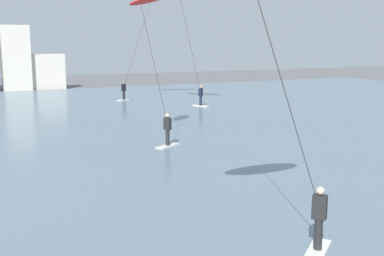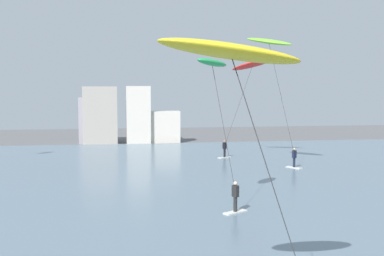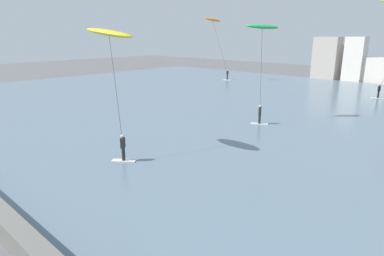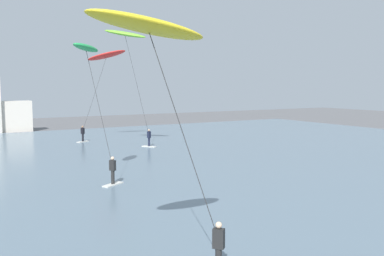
{
  "view_description": "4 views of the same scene",
  "coord_description": "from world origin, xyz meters",
  "views": [
    {
      "loc": [
        -8.87,
        2.08,
        5.15
      ],
      "look_at": [
        -1.66,
        17.11,
        2.18
      ],
      "focal_mm": 44.89,
      "sensor_mm": 36.0,
      "label": 1
    },
    {
      "loc": [
        -5.96,
        0.24,
        6.48
      ],
      "look_at": [
        -3.25,
        17.13,
        5.09
      ],
      "focal_mm": 43.58,
      "sensor_mm": 36.0,
      "label": 2
    },
    {
      "loc": [
        14.17,
        0.03,
        7.35
      ],
      "look_at": [
        1.52,
        13.62,
        2.09
      ],
      "focal_mm": 31.03,
      "sensor_mm": 36.0,
      "label": 3
    },
    {
      "loc": [
        -8.22,
        0.66,
        5.77
      ],
      "look_at": [
        -2.98,
        9.46,
        4.75
      ],
      "focal_mm": 39.49,
      "sensor_mm": 36.0,
      "label": 4
    }
  ],
  "objects": [
    {
      "name": "kitesurfer_yellow",
      "position": [
        -3.03,
        11.44,
        6.96
      ],
      "size": [
        4.49,
        2.22,
        7.75
      ],
      "color": "silver",
      "rests_on": "water_bay"
    },
    {
      "name": "kitesurfer_green",
      "position": [
        -0.81,
        24.56,
        7.02
      ],
      "size": [
        2.95,
        3.1,
        8.15
      ],
      "color": "silver",
      "rests_on": "water_bay"
    },
    {
      "name": "kitesurfer_red",
      "position": [
        6.26,
        42.21,
        8.34
      ],
      "size": [
        5.12,
        3.16,
        9.53
      ],
      "color": "silver",
      "rests_on": "water_bay"
    },
    {
      "name": "kitesurfer_lime",
      "position": [
        5.98,
        35.58,
        9.56
      ],
      "size": [
        4.91,
        3.09,
        10.72
      ],
      "color": "silver",
      "rests_on": "water_bay"
    },
    {
      "name": "water_bay",
      "position": [
        0.0,
        29.98,
        0.05
      ],
      "size": [
        84.0,
        52.0,
        0.1
      ],
      "primitive_type": "cube",
      "color": "slate",
      "rests_on": "ground"
    }
  ]
}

